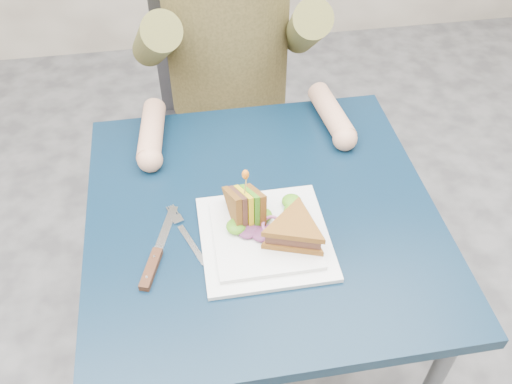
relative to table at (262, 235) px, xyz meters
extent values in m
plane|color=#505052|center=(0.00, 0.00, -0.65)|extent=(4.00, 4.00, 0.00)
cube|color=black|center=(0.00, 0.00, 0.06)|extent=(0.75, 0.75, 0.03)
cylinder|color=#595B5E|center=(-0.32, 0.32, -0.30)|extent=(0.04, 0.04, 0.70)
cylinder|color=#595B5E|center=(0.32, 0.32, -0.30)|extent=(0.04, 0.04, 0.70)
cube|color=#47474C|center=(0.00, 0.59, -0.20)|extent=(0.42, 0.40, 0.04)
cube|color=#47474C|center=(0.00, 0.77, 0.05)|extent=(0.42, 0.03, 0.46)
cylinder|color=#47474C|center=(-0.18, 0.42, -0.44)|extent=(0.02, 0.02, 0.43)
cylinder|color=#47474C|center=(0.18, 0.42, -0.44)|extent=(0.02, 0.02, 0.43)
cylinder|color=#47474C|center=(-0.18, 0.76, -0.44)|extent=(0.02, 0.02, 0.43)
cylinder|color=#47474C|center=(0.18, 0.76, -0.44)|extent=(0.02, 0.02, 0.43)
cylinder|color=#4B4222|center=(0.00, 0.57, 0.22)|extent=(0.34, 0.34, 0.52)
cylinder|color=brown|center=(-0.20, 0.48, 0.23)|extent=(0.15, 0.39, 0.31)
cylinder|color=tan|center=(-0.23, 0.28, 0.11)|extent=(0.08, 0.20, 0.06)
sphere|color=tan|center=(-0.23, 0.18, 0.11)|extent=(0.06, 0.06, 0.06)
cylinder|color=brown|center=(0.20, 0.48, 0.23)|extent=(0.15, 0.39, 0.31)
cylinder|color=tan|center=(0.23, 0.28, 0.11)|extent=(0.08, 0.20, 0.06)
sphere|color=tan|center=(0.23, 0.18, 0.11)|extent=(0.06, 0.06, 0.06)
cube|color=white|center=(-0.01, -0.08, 0.08)|extent=(0.26, 0.26, 0.01)
cube|color=white|center=(-0.01, -0.08, 0.09)|extent=(0.21, 0.21, 0.01)
cube|color=silver|center=(-0.16, -0.07, 0.08)|extent=(0.05, 0.11, 0.00)
cube|color=silver|center=(-0.18, 0.00, 0.08)|extent=(0.03, 0.03, 0.00)
cube|color=silver|center=(-0.20, 0.03, 0.08)|extent=(0.01, 0.03, 0.00)
cube|color=silver|center=(-0.19, 0.03, 0.08)|extent=(0.01, 0.03, 0.00)
cube|color=silver|center=(-0.19, 0.03, 0.08)|extent=(0.01, 0.03, 0.00)
cube|color=silver|center=(-0.18, 0.03, 0.08)|extent=(0.01, 0.03, 0.00)
cube|color=silver|center=(-0.21, -0.02, 0.08)|extent=(0.06, 0.13, 0.00)
cube|color=black|center=(-0.24, -0.12, 0.09)|extent=(0.05, 0.10, 0.01)
cylinder|color=silver|center=(-0.23, -0.10, 0.09)|extent=(0.01, 0.01, 0.00)
cylinder|color=silver|center=(-0.25, -0.15, 0.09)|extent=(0.01, 0.01, 0.00)
cylinder|color=tan|center=(-0.04, -0.03, 0.20)|extent=(0.01, 0.01, 0.06)
ellipsoid|color=orange|center=(-0.04, -0.03, 0.23)|extent=(0.01, 0.01, 0.02)
torus|color=#9E4C7A|center=(0.01, -0.07, 0.11)|extent=(0.04, 0.04, 0.02)
camera|label=1|loc=(-0.14, -0.78, 0.94)|focal=38.00mm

